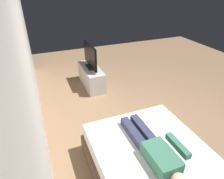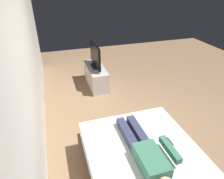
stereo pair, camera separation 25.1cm
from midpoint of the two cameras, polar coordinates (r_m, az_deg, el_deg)
ground_plane at (r=3.77m, az=8.55°, el=-11.70°), size 10.00×10.00×0.00m
back_wall at (r=3.10m, az=-21.10°, el=7.40°), size 6.40×0.10×2.80m
bed at (r=2.84m, az=12.71°, el=-22.47°), size 1.96×1.49×0.54m
person at (r=2.58m, az=12.81°, el=-17.26°), size 1.26×0.46×0.18m
remote at (r=2.90m, az=18.39°, el=-13.91°), size 0.15×0.04×0.02m
tv_stand at (r=5.10m, az=-3.15°, el=3.78°), size 1.10×0.40×0.50m
tv at (r=4.89m, az=-3.32°, el=9.43°), size 0.88×0.20×0.59m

